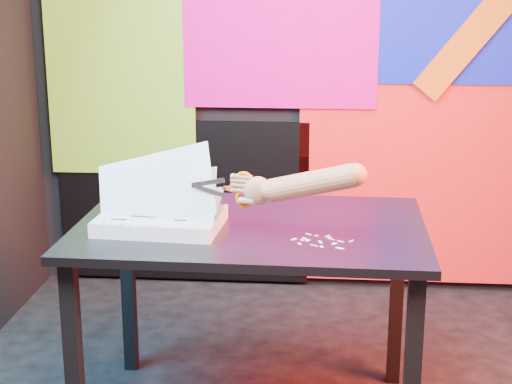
{
  "coord_description": "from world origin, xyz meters",
  "views": [
    {
      "loc": [
        -0.04,
        -2.4,
        1.56
      ],
      "look_at": [
        -0.26,
        0.14,
        0.87
      ],
      "focal_mm": 55.0,
      "sensor_mm": 36.0,
      "label": 1
    }
  ],
  "objects": [
    {
      "name": "backdrop",
      "position": [
        0.06,
        1.46,
        0.96
      ],
      "size": [
        2.88,
        0.05,
        2.08
      ],
      "color": "red",
      "rests_on": "ground"
    },
    {
      "name": "room",
      "position": [
        0.0,
        0.0,
        1.35
      ],
      "size": [
        3.01,
        3.01,
        2.71
      ],
      "color": "black",
      "rests_on": "ground"
    },
    {
      "name": "printout_stack",
      "position": [
        -0.58,
        0.09,
        0.78
      ],
      "size": [
        0.45,
        0.33,
        0.3
      ],
      "rotation": [
        0.0,
        0.0,
        -0.07
      ],
      "color": "silver",
      "rests_on": "work_table"
    },
    {
      "name": "hand_forearm",
      "position": [
        -0.09,
        -0.0,
        0.94
      ],
      "size": [
        0.43,
        0.15,
        0.16
      ],
      "rotation": [
        0.0,
        0.0,
        -0.24
      ],
      "color": "#B26249",
      "rests_on": "work_table"
    },
    {
      "name": "scissors",
      "position": [
        -0.3,
        0.05,
        0.9
      ],
      "size": [
        0.21,
        0.06,
        0.12
      ],
      "rotation": [
        0.0,
        0.0,
        -0.24
      ],
      "color": "white",
      "rests_on": "printout_stack"
    },
    {
      "name": "work_table",
      "position": [
        -0.28,
        0.16,
        0.66
      ],
      "size": [
        1.21,
        0.82,
        0.75
      ],
      "rotation": [
        0.0,
        0.0,
        -0.02
      ],
      "color": "black",
      "rests_on": "ground"
    },
    {
      "name": "paper_clippings",
      "position": [
        -0.04,
        -0.01,
        0.75
      ],
      "size": [
        0.2,
        0.15,
        0.0
      ],
      "color": "white",
      "rests_on": "work_table"
    }
  ]
}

